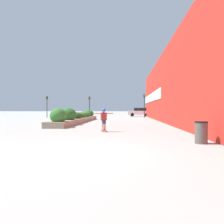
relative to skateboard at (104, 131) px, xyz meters
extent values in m
plane|color=#A3A099|center=(-0.24, -6.36, -0.07)|extent=(300.00, 300.00, 0.00)
cube|color=red|center=(5.31, 9.33, 3.52)|extent=(0.60, 41.68, 7.18)
cube|color=silver|center=(4.97, 20.19, 3.06)|extent=(0.06, 19.94, 1.20)
cube|color=gray|center=(-3.77, 9.62, 0.16)|extent=(1.57, 15.88, 0.45)
ellipsoid|color=#33702D|center=(-3.70, 2.72, 0.81)|extent=(1.23, 1.26, 1.14)
ellipsoid|color=#286028|center=(-3.71, 5.50, 0.82)|extent=(1.40, 1.30, 1.18)
ellipsoid|color=#234C1E|center=(-3.79, 8.28, 0.66)|extent=(1.42, 1.27, 0.73)
ellipsoid|color=#3D6623|center=(-3.76, 10.84, 0.64)|extent=(1.27, 1.30, 0.70)
ellipsoid|color=#33702D|center=(-3.83, 13.47, 0.68)|extent=(1.40, 1.52, 0.80)
ellipsoid|color=#286028|center=(-3.85, 16.10, 0.73)|extent=(1.42, 1.34, 0.93)
cube|color=maroon|center=(0.00, 0.00, 0.02)|extent=(0.50, 0.73, 0.01)
cylinder|color=beige|center=(-0.19, 0.19, -0.04)|extent=(0.07, 0.07, 0.05)
cylinder|color=beige|center=(-0.05, 0.26, -0.04)|extent=(0.07, 0.07, 0.05)
cylinder|color=beige|center=(0.05, -0.26, -0.04)|extent=(0.07, 0.07, 0.05)
cylinder|color=beige|center=(0.19, -0.19, -0.04)|extent=(0.07, 0.07, 0.05)
cylinder|color=tan|center=(-0.06, -0.03, 0.32)|extent=(0.15, 0.15, 0.60)
cylinder|color=tan|center=(0.06, 0.03, 0.32)|extent=(0.15, 0.15, 0.60)
cube|color=navy|center=(0.00, 0.00, 0.52)|extent=(0.27, 0.26, 0.22)
cube|color=maroon|center=(0.00, 0.00, 0.86)|extent=(0.38, 0.31, 0.47)
cylinder|color=tan|center=(-0.35, -0.18, 1.04)|extent=(0.43, 0.28, 0.08)
cylinder|color=tan|center=(0.35, 0.18, 1.04)|extent=(0.43, 0.28, 0.08)
sphere|color=tan|center=(0.00, 0.00, 1.19)|extent=(0.20, 0.20, 0.20)
sphere|color=blue|center=(0.00, 0.00, 1.23)|extent=(0.23, 0.23, 0.23)
cylinder|color=#514C47|center=(4.35, -4.29, 0.35)|extent=(0.48, 0.48, 0.83)
cylinder|color=black|center=(4.35, -4.29, 0.79)|extent=(0.51, 0.51, 0.05)
cube|color=slate|center=(11.17, 29.15, 0.65)|extent=(4.03, 1.94, 0.72)
cube|color=black|center=(11.01, 29.15, 1.26)|extent=(2.22, 1.71, 0.50)
cylinder|color=black|center=(12.42, 30.07, 0.28)|extent=(0.70, 0.22, 0.70)
cylinder|color=black|center=(12.42, 28.23, 0.28)|extent=(0.70, 0.22, 0.70)
cylinder|color=black|center=(9.92, 30.07, 0.28)|extent=(0.70, 0.22, 0.70)
cylinder|color=black|center=(9.92, 28.23, 0.28)|extent=(0.70, 0.22, 0.70)
cube|color=silver|center=(3.68, 29.78, 0.63)|extent=(4.37, 1.92, 0.74)
cube|color=black|center=(3.86, 29.78, 1.29)|extent=(2.40, 1.69, 0.59)
cylinder|color=black|center=(2.33, 28.87, 0.26)|extent=(0.66, 0.22, 0.66)
cylinder|color=black|center=(2.33, 30.69, 0.26)|extent=(0.66, 0.22, 0.66)
cylinder|color=black|center=(5.04, 28.87, 0.26)|extent=(0.66, 0.22, 0.66)
cylinder|color=black|center=(5.04, 30.69, 0.26)|extent=(0.66, 0.22, 0.66)
cylinder|color=black|center=(-4.91, 22.80, 1.44)|extent=(0.11, 0.11, 3.02)
cube|color=black|center=(-4.91, 22.80, 3.18)|extent=(0.28, 0.20, 0.45)
sphere|color=#2D2823|center=(-4.91, 22.68, 3.33)|extent=(0.15, 0.15, 0.15)
sphere|color=orange|center=(-4.91, 22.68, 3.18)|extent=(0.15, 0.15, 0.15)
sphere|color=#2D2823|center=(-4.91, 22.68, 3.03)|extent=(0.15, 0.15, 0.15)
cylinder|color=black|center=(4.14, 22.47, 1.60)|extent=(0.11, 0.11, 3.33)
cube|color=black|center=(4.14, 22.47, 3.49)|extent=(0.28, 0.20, 0.45)
sphere|color=#2D2823|center=(4.14, 22.35, 3.64)|extent=(0.15, 0.15, 0.15)
sphere|color=orange|center=(4.14, 22.35, 3.49)|extent=(0.15, 0.15, 0.15)
sphere|color=#2D2823|center=(4.14, 22.35, 3.34)|extent=(0.15, 0.15, 0.15)
cylinder|color=black|center=(-11.87, 22.02, 1.46)|extent=(0.11, 0.11, 3.06)
cube|color=black|center=(-11.87, 22.02, 3.22)|extent=(0.28, 0.20, 0.45)
sphere|color=#2D2823|center=(-11.87, 21.90, 3.37)|extent=(0.15, 0.15, 0.15)
sphere|color=orange|center=(-11.87, 21.90, 3.22)|extent=(0.15, 0.15, 0.15)
sphere|color=#2D2823|center=(-11.87, 21.90, 3.07)|extent=(0.15, 0.15, 0.15)
camera|label=1|loc=(1.45, -13.13, 1.28)|focal=35.00mm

